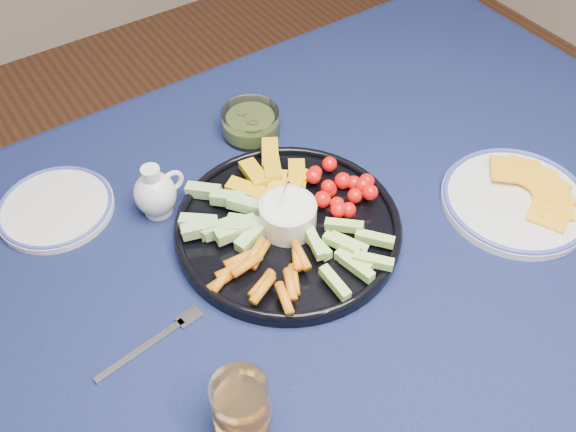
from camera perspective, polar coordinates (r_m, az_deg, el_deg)
dining_table at (r=1.05m, az=-0.45°, el=-8.43°), size 1.67×1.07×0.75m
crudite_platter at (r=1.02m, az=-0.14°, el=-0.74°), size 0.36×0.36×0.12m
creamer_pitcher at (r=1.06m, az=-11.68°, el=2.02°), size 0.09×0.07×0.10m
pickle_bowl at (r=1.19m, az=-3.34°, el=8.19°), size 0.11×0.11×0.05m
cheese_plate at (r=1.13m, az=19.64°, el=1.46°), size 0.25×0.25×0.03m
juice_tumbler at (r=0.83m, az=-4.18°, el=-16.59°), size 0.07×0.07×0.09m
fork_left at (r=0.93m, az=-11.46°, el=-10.60°), size 0.17×0.04×0.00m
fork_right at (r=1.16m, az=19.00°, el=2.45°), size 0.18×0.05×0.00m
side_plate_extra at (r=1.13m, az=-19.96°, el=0.72°), size 0.19×0.19×0.02m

